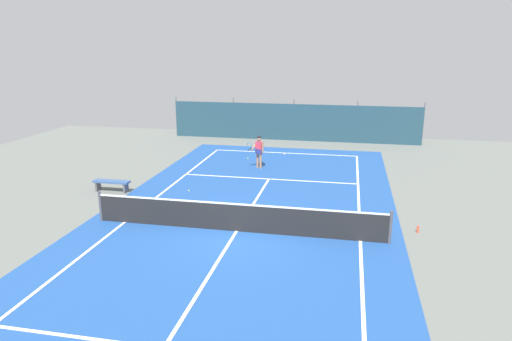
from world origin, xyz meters
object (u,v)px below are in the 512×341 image
object	(u,v)px
tennis_net	(236,217)
parked_car	(361,122)
tennis_player	(259,150)
courtside_bench	(112,183)
tennis_ball_by_sideline	(189,191)
tennis_ball_midcourt	(309,215)
water_bottle	(418,229)
tennis_ball_near_player	(248,158)

from	to	relation	value
tennis_net	parked_car	bearing A→B (deg)	76.90
tennis_player	courtside_bench	bearing A→B (deg)	70.25
parked_car	tennis_net	bearing A→B (deg)	72.07
courtside_bench	tennis_ball_by_sideline	bearing A→B (deg)	11.85
tennis_ball_midcourt	courtside_bench	bearing A→B (deg)	171.61
tennis_ball_midcourt	parked_car	world-z (taller)	parked_car
tennis_net	water_bottle	size ratio (longest dim) A/B	42.17
tennis_player	water_bottle	bearing A→B (deg)	160.65
tennis_ball_midcourt	courtside_bench	size ratio (longest dim) A/B	0.04
tennis_ball_by_sideline	water_bottle	size ratio (longest dim) A/B	0.28
tennis_net	tennis_player	bearing A→B (deg)	95.90
tennis_ball_midcourt	tennis_ball_by_sideline	bearing A→B (deg)	160.01
tennis_player	parked_car	size ratio (longest dim) A/B	0.38
tennis_ball_midcourt	parked_car	distance (m)	17.07
tennis_ball_near_player	water_bottle	bearing A→B (deg)	-48.82
tennis_ball_midcourt	parked_car	size ratio (longest dim) A/B	0.02
tennis_player	tennis_ball_near_player	world-z (taller)	tennis_player
tennis_ball_midcourt	courtside_bench	distance (m)	8.68
tennis_net	tennis_ball_midcourt	world-z (taller)	tennis_net
tennis_ball_near_player	tennis_net	bearing A→B (deg)	-79.71
courtside_bench	tennis_player	bearing A→B (deg)	43.25
tennis_net	water_bottle	xyz separation A→B (m)	(6.02, 1.11, -0.39)
tennis_ball_near_player	parked_car	xyz separation A→B (m)	(6.22, 8.77, 0.81)
parked_car	water_bottle	bearing A→B (deg)	90.43
tennis_net	courtside_bench	bearing A→B (deg)	153.17
tennis_net	courtside_bench	xyz separation A→B (m)	(-6.31, 3.19, -0.14)
tennis_net	tennis_player	size ratio (longest dim) A/B	6.17
tennis_net	courtside_bench	world-z (taller)	tennis_net
water_bottle	parked_car	bearing A→B (deg)	95.26
tennis_net	tennis_ball_by_sideline	bearing A→B (deg)	128.47
tennis_ball_midcourt	courtside_bench	world-z (taller)	courtside_bench
tennis_ball_near_player	water_bottle	world-z (taller)	water_bottle
tennis_player	tennis_ball_midcourt	world-z (taller)	tennis_player
parked_car	water_bottle	size ratio (longest dim) A/B	18.07
tennis_ball_near_player	tennis_player	bearing A→B (deg)	-61.15
courtside_bench	water_bottle	bearing A→B (deg)	-9.60
parked_car	water_bottle	xyz separation A→B (m)	(1.63, -17.74, -0.72)
tennis_ball_near_player	tennis_ball_by_sideline	bearing A→B (deg)	-101.34
tennis_net	tennis_ball_near_player	xyz separation A→B (m)	(-1.83, 10.08, -0.48)
tennis_ball_midcourt	courtside_bench	xyz separation A→B (m)	(-8.58, 1.26, 0.34)
tennis_player	courtside_bench	xyz separation A→B (m)	(-5.45, -5.13, -0.59)
tennis_player	tennis_ball_by_sideline	xyz separation A→B (m)	(-2.21, -4.45, -0.93)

